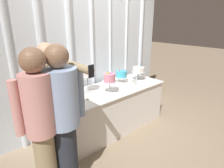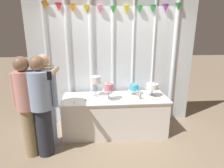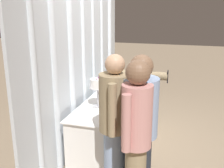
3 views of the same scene
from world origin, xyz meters
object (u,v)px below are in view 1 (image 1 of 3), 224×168
Objects in this scene: cake_display_leftmost at (87,74)px; guest_girl_blue_dress at (52,108)px; cake_display_midleft at (109,79)px; guest_man_dark_suit at (62,118)px; cake_display_midright at (121,75)px; cake_display_rightmost at (138,70)px; flower_vase at (134,81)px; tealight_near_right at (148,81)px; tealight_near_left at (88,99)px; tealight_far_left at (79,105)px; cake_table at (111,109)px; guest_man_pink_jacket at (41,123)px.

guest_girl_blue_dress reaches higher than cake_display_leftmost.
guest_man_dark_suit is (-1.10, -0.50, -0.08)m from cake_display_midleft.
guest_girl_blue_dress is at bearing -162.74° from cake_display_midright.
cake_display_midleft is 1.26× the size of cake_display_rightmost.
cake_display_midleft is 1.21m from guest_man_dark_suit.
flower_vase is 0.34m from tealight_near_right.
cake_display_midright is 6.64× the size of tealight_near_left.
tealight_near_right is 0.03× the size of guest_girl_blue_dress.
flower_vase reaches higher than tealight_near_left.
cake_display_midleft is at bearing 176.23° from tealight_near_right.
cake_table is at bearing 15.90° from tealight_far_left.
guest_man_pink_jacket reaches higher than tealight_far_left.
tealight_near_right is (0.91, -0.06, -0.22)m from cake_display_midleft.
cake_display_leftmost is at bearing 41.27° from tealight_far_left.
cake_display_midleft reaches higher than tealight_near_left.
cake_table is at bearing 23.38° from guest_man_pink_jacket.
cake_display_rightmost is at bearing -5.28° from cake_display_leftmost.
tealight_near_left is at bearing -179.68° from cake_display_midleft.
guest_girl_blue_dress reaches higher than cake_display_midright.
guest_man_dark_suit is (-1.69, -0.48, 0.08)m from flower_vase.
cake_display_midright reaches higher than tealight_near_left.
tealight_far_left is at bearing 41.42° from guest_man_dark_suit.
guest_man_pink_jacket is at bearing -149.00° from tealight_far_left.
tealight_near_right is at bearing 12.23° from guest_man_dark_suit.
tealight_near_left is at bearing -167.32° from cake_table.
cake_display_midleft is 0.61m from cake_display_midright.
flower_vase is at bearing -17.86° from cake_display_leftmost.
cake_table is 7.11× the size of cake_display_rightmost.
tealight_near_right is at bearing -81.30° from cake_display_rightmost.
cake_table is 0.64m from cake_display_midleft.
cake_table is at bearing 43.11° from cake_display_midleft.
cake_display_rightmost is 1.56m from tealight_far_left.
cake_display_midright is 0.30m from flower_vase.
cake_display_midright is 2.02m from guest_man_pink_jacket.
cake_display_midright is at bearing 25.06° from guest_man_dark_suit.
guest_man_dark_suit is at bearing -143.49° from tealight_near_left.
cake_display_leftmost is 1.47× the size of cake_display_rightmost.
guest_girl_blue_dress is (-0.44, -0.14, 0.15)m from tealight_far_left.
tealight_far_left is at bearing -156.16° from tealight_near_left.
guest_girl_blue_dress is at bearing -175.00° from tealight_near_right.
tealight_near_right is (0.38, -0.33, -0.14)m from cake_display_midright.
guest_man_pink_jacket reaches higher than cake_display_midleft.
guest_man_dark_suit is at bearing -154.94° from cake_display_midright.
guest_man_dark_suit reaches higher than guest_man_pink_jacket.
guest_man_dark_suit is (-2.02, -0.44, 0.14)m from tealight_near_right.
cake_display_midleft is (-0.13, -0.12, 0.61)m from cake_table.
guest_man_dark_suit is at bearing -161.94° from cake_display_rightmost.
flower_vase is 4.44× the size of tealight_far_left.
flower_vase is at bearing -0.68° from tealight_near_left.
cake_display_midleft is 0.69m from tealight_far_left.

